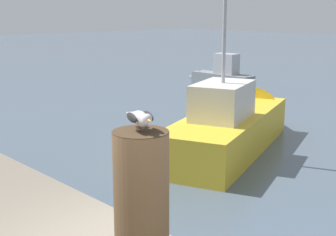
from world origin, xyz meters
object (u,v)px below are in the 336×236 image
Objects in this scene: mooring_post at (141,196)px; seagull at (141,118)px; boat_grey at (219,77)px; boat_yellow at (237,122)px.

seagull is (0.01, -0.00, 0.55)m from mooring_post.
boat_grey is at bearing 128.58° from mooring_post.
seagull is 0.11× the size of boat_grey.
mooring_post is 2.40× the size of seagull.
seagull is 17.26m from boat_grey.
boat_yellow reaches higher than seagull.
seagull is 8.92m from boat_yellow.
mooring_post is at bearing -51.42° from boat_grey.
boat_yellow reaches higher than boat_grey.
boat_grey is 8.52m from boat_yellow.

